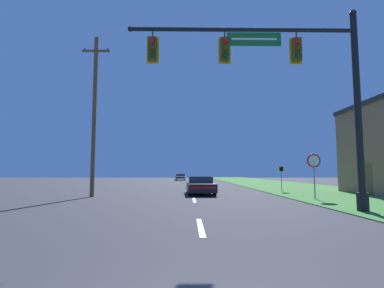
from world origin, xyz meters
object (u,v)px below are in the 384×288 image
Objects in this scene: utility_pole_near at (94,113)px; route_sign_post at (281,172)px; far_car at (181,177)px; car_ahead at (200,185)px; stop_sign at (314,166)px; signal_mast at (295,82)px.

route_sign_post is at bearing 19.36° from utility_pole_near.
car_ahead is at bearing -86.37° from far_car.
far_car is at bearing 82.86° from utility_pole_near.
stop_sign is at bearing -92.53° from route_sign_post.
signal_mast is 3.76× the size of stop_sign.
route_sign_post is (8.72, -32.36, 0.92)m from far_car.
car_ahead is 7.68m from stop_sign.
utility_pole_near is (-10.23, 7.29, 0.21)m from signal_mast.
signal_mast is at bearing -82.82° from far_car.
signal_mast is 6.68m from stop_sign.
route_sign_post reaches higher than car_ahead.
stop_sign is at bearing 61.16° from signal_mast.
route_sign_post is at bearing -74.93° from far_car.
route_sign_post is (0.30, 6.86, -0.34)m from stop_sign.
stop_sign is at bearing -9.42° from utility_pole_near.
route_sign_post is at bearing 87.47° from stop_sign.
route_sign_post is at bearing 21.02° from car_ahead.
car_ahead is 2.31× the size of route_sign_post.
utility_pole_near is (-4.64, -37.05, 4.70)m from far_car.
utility_pole_near reaches higher than stop_sign.
stop_sign reaches higher than route_sign_post.
stop_sign reaches higher than far_car.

